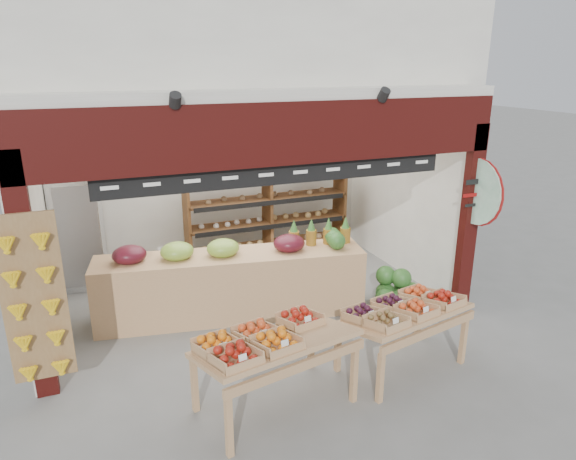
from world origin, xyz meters
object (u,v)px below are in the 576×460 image
Objects in this scene: refrigerator at (79,231)px; display_table_left at (265,342)px; cardboard_stack at (158,287)px; back_shelving at (267,200)px; watermelon_pile at (399,292)px; display_table_right at (404,311)px; mid_counter at (231,282)px.

refrigerator is 1.05× the size of display_table_left.
back_shelving is at bearing 24.63° from cardboard_stack.
back_shelving is 2.79m from watermelon_pile.
display_table_right is at bearing -85.45° from back_shelving.
watermelon_pile is at bearing -22.94° from cardboard_stack.
refrigerator is at bearing 134.77° from mid_counter.
refrigerator is 1.67× the size of cardboard_stack.
cardboard_stack is 3.55m from watermelon_pile.
display_table_left reaches higher than cardboard_stack.
cardboard_stack is 1.22m from mid_counter.
display_table_left is at bearing -175.90° from display_table_right.
back_shelving is 2.44m from cardboard_stack.
display_table_left is 1.72m from display_table_right.
display_table_left is (1.64, -4.02, -0.12)m from refrigerator.
display_table_right is at bearing 4.10° from display_table_left.
watermelon_pile is (2.63, 1.52, -0.57)m from display_table_left.
watermelon_pile is at bearing -14.16° from mid_counter.
back_shelving reaches higher than cardboard_stack.
mid_counter reaches higher than display_table_right.
cardboard_stack is (1.00, -1.12, -0.65)m from refrigerator.
back_shelving is 4.12m from display_table_left.
watermelon_pile is at bearing -23.93° from refrigerator.
display_table_left is 3.09m from watermelon_pile.
display_table_left is (-0.25, -2.12, 0.28)m from mid_counter.
refrigerator is 0.48× the size of mid_counter.
mid_counter is (0.90, -0.79, 0.25)m from cardboard_stack.
display_table_right is (3.36, -3.90, -0.17)m from refrigerator.
mid_counter is (1.89, -1.91, -0.40)m from refrigerator.
refrigerator is 2.71m from mid_counter.
display_table_right is at bearing -42.79° from refrigerator.
display_table_right is at bearing -53.66° from mid_counter.
refrigerator is (-3.06, 0.17, -0.24)m from back_shelving.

